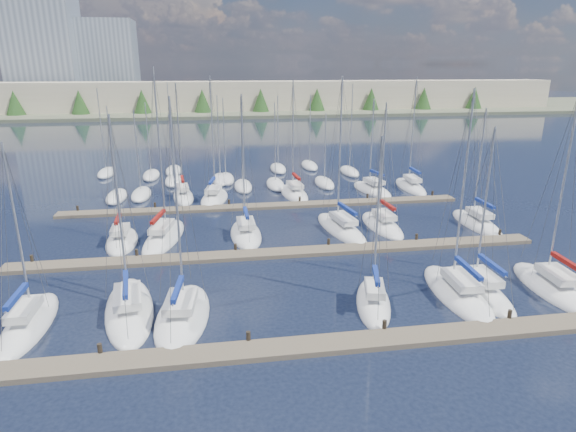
{
  "coord_description": "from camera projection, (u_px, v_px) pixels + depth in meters",
  "views": [
    {
      "loc": [
        -5.47,
        -20.9,
        15.16
      ],
      "look_at": [
        0.0,
        14.0,
        4.0
      ],
      "focal_mm": 30.0,
      "sensor_mm": 36.0,
      "label": 1
    }
  ],
  "objects": [
    {
      "name": "sailboat_h",
      "position": [
        122.0,
        241.0,
        42.73
      ],
      "size": [
        3.04,
        7.13,
        11.99
      ],
      "rotation": [
        0.0,
        0.0,
        0.05
      ],
      "color": "white",
      "rests_on": "ground"
    },
    {
      "name": "sailboat_m",
      "position": [
        476.0,
        223.0,
        47.56
      ],
      "size": [
        2.89,
        8.69,
        12.05
      ],
      "rotation": [
        0.0,
        0.0,
        -0.03
      ],
      "color": "white",
      "rests_on": "ground"
    },
    {
      "name": "shoreline",
      "position": [
        187.0,
        88.0,
        161.95
      ],
      "size": [
        400.0,
        60.0,
        38.0
      ],
      "color": "#666B51",
      "rests_on": "ground"
    },
    {
      "name": "ground",
      "position": [
        246.0,
        158.0,
        81.59
      ],
      "size": [
        400.0,
        400.0,
        0.0
      ],
      "primitive_type": "plane",
      "color": "#1A2135",
      "rests_on": "ground"
    },
    {
      "name": "sailboat_o",
      "position": [
        214.0,
        198.0,
        56.38
      ],
      "size": [
        4.26,
        8.29,
        14.75
      ],
      "rotation": [
        0.0,
        0.0,
        -0.18
      ],
      "color": "white",
      "rests_on": "ground"
    },
    {
      "name": "sailboat_j",
      "position": [
        246.0,
        234.0,
        44.52
      ],
      "size": [
        2.9,
        8.04,
        13.48
      ],
      "rotation": [
        0.0,
        0.0,
        0.01
      ],
      "color": "white",
      "rests_on": "ground"
    },
    {
      "name": "dock_far",
      "position": [
        266.0,
        206.0,
        53.29
      ],
      "size": [
        44.0,
        1.93,
        1.1
      ],
      "color": "#6B5E4C",
      "rests_on": "ground"
    },
    {
      "name": "sailboat_k",
      "position": [
        341.0,
        229.0,
        45.92
      ],
      "size": [
        4.15,
        10.3,
        14.96
      ],
      "rotation": [
        0.0,
        0.0,
        0.15
      ],
      "color": "white",
      "rests_on": "ground"
    },
    {
      "name": "sailboat_e",
      "position": [
        457.0,
        293.0,
        33.04
      ],
      "size": [
        3.49,
        9.39,
        14.5
      ],
      "rotation": [
        0.0,
        0.0,
        -0.06
      ],
      "color": "white",
      "rests_on": "ground"
    },
    {
      "name": "sailboat_p",
      "position": [
        294.0,
        193.0,
        58.48
      ],
      "size": [
        3.34,
        8.54,
        14.15
      ],
      "rotation": [
        0.0,
        0.0,
        0.07
      ],
      "color": "white",
      "rests_on": "ground"
    },
    {
      "name": "sailboat_n",
      "position": [
        183.0,
        196.0,
        57.09
      ],
      "size": [
        3.11,
        7.9,
        13.97
      ],
      "rotation": [
        0.0,
        0.0,
        0.1
      ],
      "color": "white",
      "rests_on": "ground"
    },
    {
      "name": "sailboat_r",
      "position": [
        411.0,
        187.0,
        61.7
      ],
      "size": [
        3.04,
        9.03,
        14.48
      ],
      "rotation": [
        0.0,
        0.0,
        -0.05
      ],
      "color": "white",
      "rests_on": "ground"
    },
    {
      "name": "distant_boats",
      "position": [
        223.0,
        179.0,
        65.56
      ],
      "size": [
        36.93,
        20.75,
        13.3
      ],
      "color": "#9EA0A5",
      "rests_on": "ground"
    },
    {
      "name": "sailboat_d",
      "position": [
        373.0,
        302.0,
        31.69
      ],
      "size": [
        3.88,
        7.35,
        11.78
      ],
      "rotation": [
        0.0,
        0.0,
        -0.25
      ],
      "color": "white",
      "rests_on": "ground"
    },
    {
      "name": "sailboat_l",
      "position": [
        382.0,
        225.0,
        46.93
      ],
      "size": [
        3.1,
        8.41,
        12.6
      ],
      "rotation": [
        0.0,
        0.0,
        0.05
      ],
      "color": "white",
      "rests_on": "ground"
    },
    {
      "name": "sailboat_f",
      "position": [
        480.0,
        290.0,
        33.48
      ],
      "size": [
        2.59,
        8.45,
        12.1
      ],
      "rotation": [
        0.0,
        0.0,
        -0.03
      ],
      "color": "white",
      "rests_on": "ground"
    },
    {
      "name": "dock_mid",
      "position": [
        284.0,
        253.0,
        40.1
      ],
      "size": [
        44.0,
        1.93,
        1.1
      ],
      "color": "#6B5E4C",
      "rests_on": "ground"
    },
    {
      "name": "sailboat_a",
      "position": [
        29.0,
        324.0,
        29.08
      ],
      "size": [
        2.51,
        8.21,
        11.83
      ],
      "rotation": [
        0.0,
        0.0,
        0.0
      ],
      "color": "white",
      "rests_on": "ground"
    },
    {
      "name": "sailboat_i",
      "position": [
        164.0,
        237.0,
        43.67
      ],
      "size": [
        4.53,
        10.16,
        15.76
      ],
      "rotation": [
        0.0,
        0.0,
        -0.18
      ],
      "color": "white",
      "rests_on": "ground"
    },
    {
      "name": "sailboat_c",
      "position": [
        183.0,
        315.0,
        30.04
      ],
      "size": [
        4.02,
        8.87,
        14.23
      ],
      "rotation": [
        0.0,
        0.0,
        -0.1
      ],
      "color": "white",
      "rests_on": "ground"
    },
    {
      "name": "dock_near",
      "position": [
        321.0,
        345.0,
        26.91
      ],
      "size": [
        44.0,
        1.93,
        1.1
      ],
      "color": "#6B5E4C",
      "rests_on": "ground"
    },
    {
      "name": "sailboat_g",
      "position": [
        552.0,
        287.0,
        33.85
      ],
      "size": [
        3.63,
        8.85,
        14.36
      ],
      "rotation": [
        0.0,
        0.0,
        -0.07
      ],
      "color": "white",
      "rests_on": "ground"
    },
    {
      "name": "sailboat_b",
      "position": [
        129.0,
        310.0,
        30.75
      ],
      "size": [
        4.39,
        10.0,
        13.15
      ],
      "rotation": [
        0.0,
        0.0,
        0.15
      ],
      "color": "white",
      "rests_on": "ground"
    },
    {
      "name": "sailboat_q",
      "position": [
        372.0,
        190.0,
        60.24
      ],
      "size": [
        4.28,
        8.63,
        12.0
      ],
      "rotation": [
        0.0,
        0.0,
        0.17
      ],
      "color": "white",
      "rests_on": "ground"
    }
  ]
}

